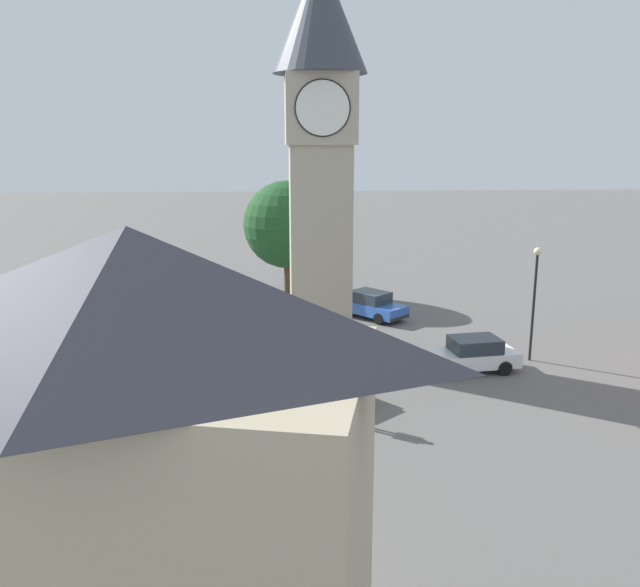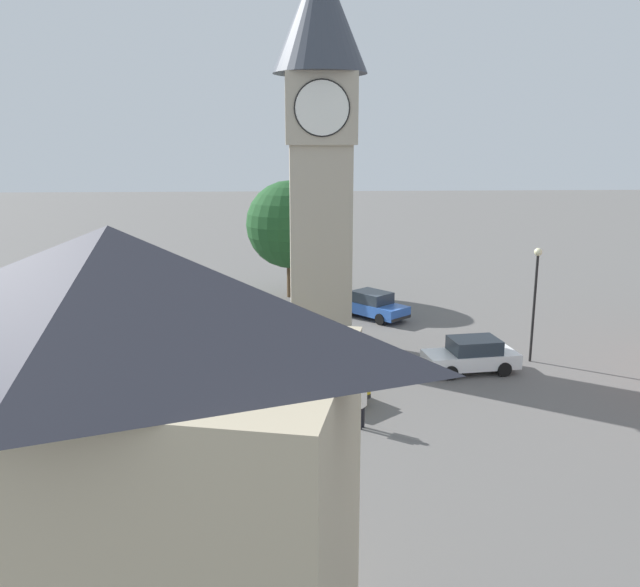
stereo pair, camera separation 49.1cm
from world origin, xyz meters
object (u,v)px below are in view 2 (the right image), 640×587
Objects in this scene: car_white_side at (200,358)px; car_black_far at (103,312)px; lamp_post at (535,287)px; car_silver_kerb at (471,355)px; car_green_alley at (318,378)px; building_shop_left at (125,461)px; car_red_corner at (230,306)px; pedestrian at (362,402)px; clock_tower at (320,127)px; tree at (290,225)px; car_blue_kerb at (373,305)px.

car_white_side is 10.45m from car_black_far.
lamp_post reaches higher than car_white_side.
car_white_side is at bearing -52.57° from car_black_far.
car_silver_kerb is 0.81× the size of lamp_post.
building_shop_left is at bearing -106.94° from car_green_alley.
car_green_alley is 11.07m from lamp_post.
lamp_post is at bearing -29.37° from car_red_corner.
car_red_corner is 0.44× the size of building_shop_left.
car_black_far is 2.59× the size of pedestrian.
pedestrian is at bearing -83.89° from clock_tower.
car_green_alley is at bearing -43.98° from car_black_far.
lamp_post reaches higher than car_silver_kerb.
clock_tower is 4.29× the size of car_green_alley.
pedestrian is 0.22× the size of tree.
car_black_far is (-15.13, -0.64, 0.00)m from car_blue_kerb.
car_red_corner is at bearing 140.37° from car_silver_kerb.
lamp_post is (21.42, -7.30, 2.77)m from car_black_far.
car_silver_kerb is at bearing 19.28° from car_green_alley.
car_silver_kerb is 7.83m from pedestrian.
clock_tower is 2.42× the size of tree.
building_shop_left is (-11.10, -16.16, 3.66)m from car_silver_kerb.
car_blue_kerb is at bearing 80.81° from pedestrian.
car_blue_kerb is 12.53m from car_white_side.
building_shop_left is at bearing -129.33° from lamp_post.
tree is at bearing 83.97° from building_shop_left.
clock_tower is 10.78× the size of pedestrian.
tree reaches higher than car_white_side.
pedestrian reaches higher than car_white_side.
car_blue_kerb is 2.50× the size of pedestrian.
car_silver_kerb is (3.14, -9.18, 0.00)m from car_blue_kerb.
car_white_side is at bearing 151.99° from car_green_alley.
building_shop_left is at bearing -117.73° from pedestrian.
clock_tower is 4.23× the size of car_silver_kerb.
car_silver_kerb and car_white_side have the same top height.
car_white_side is 2.60× the size of pedestrian.
pedestrian is at bearing -141.98° from lamp_post.
car_red_corner is 16.86m from lamp_post.
pedestrian is at bearing -83.43° from tree.
car_blue_kerb is 0.45× the size of building_shop_left.
car_red_corner and car_black_far have the same top height.
car_blue_kerb and car_green_alley have the same top height.
clock_tower reaches higher than tree.
car_red_corner is at bearing 178.54° from car_blue_kerb.
car_silver_kerb is at bearing -1.16° from car_white_side.
car_red_corner is 16.03m from pedestrian.
clock_tower is at bearing 166.00° from lamp_post.
tree is at bearing 56.43° from car_red_corner.
building_shop_left is at bearing -89.47° from car_red_corner.
clock_tower is at bearing -83.05° from tree.
car_red_corner is 9.17m from car_white_side.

